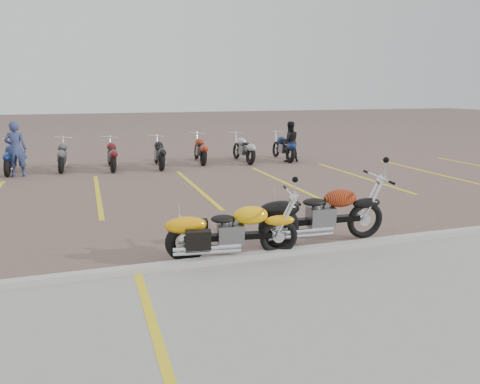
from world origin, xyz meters
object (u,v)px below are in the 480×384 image
(yellow_cruiser, at_px, (229,233))
(person_b, at_px, (290,142))
(person_a, at_px, (16,149))
(flame_cruiser, at_px, (319,217))

(yellow_cruiser, height_order, person_b, person_b)
(person_a, bearing_deg, flame_cruiser, 127.94)
(yellow_cruiser, height_order, flame_cruiser, flame_cruiser)
(yellow_cruiser, relative_size, person_b, 1.42)
(yellow_cruiser, height_order, person_a, person_a)
(yellow_cruiser, distance_m, person_a, 10.34)
(flame_cruiser, xyz_separation_m, person_a, (-6.07, 9.14, 0.39))
(flame_cruiser, bearing_deg, person_b, 71.54)
(yellow_cruiser, bearing_deg, flame_cruiser, 15.74)
(person_a, distance_m, person_b, 9.66)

